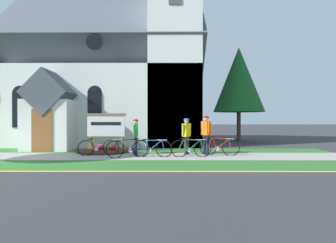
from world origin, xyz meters
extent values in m
plane|color=#333335|center=(0.00, 4.00, 0.00)|extent=(140.00, 140.00, 0.00)
cube|color=#99968E|center=(1.83, 1.36, 0.01)|extent=(32.00, 2.29, 0.01)
cube|color=#2D6628|center=(1.83, -0.80, 0.00)|extent=(32.00, 2.03, 0.01)
cube|color=#2D6628|center=(1.83, 3.45, 0.00)|extent=(24.00, 1.89, 0.01)
cube|color=yellow|center=(1.83, -1.96, 0.00)|extent=(28.00, 0.16, 0.01)
cube|color=white|center=(1.83, 8.71, 2.34)|extent=(11.82, 8.63, 4.69)
cube|color=#4C515B|center=(1.83, 8.71, 6.33)|extent=(12.32, 8.78, 8.78)
cube|color=white|center=(6.23, 5.91, 5.29)|extent=(3.03, 3.03, 10.57)
cube|color=white|center=(-0.30, 3.59, 1.30)|extent=(2.40, 1.60, 2.60)
cube|color=#4C515B|center=(-0.30, 3.59, 2.95)|extent=(2.40, 1.80, 2.40)
cube|color=brown|center=(-0.30, 2.77, 1.05)|extent=(1.00, 0.06, 2.10)
cube|color=black|center=(-2.31, 4.36, 2.10)|extent=(0.76, 0.06, 1.90)
cone|color=black|center=(-2.31, 4.36, 3.05)|extent=(0.80, 0.06, 0.80)
cube|color=black|center=(1.83, 4.36, 2.10)|extent=(0.76, 0.06, 1.90)
cone|color=black|center=(1.83, 4.36, 3.05)|extent=(0.80, 0.06, 0.80)
cylinder|color=black|center=(1.83, 4.36, 5.83)|extent=(0.90, 0.06, 0.90)
cube|color=#7F6047|center=(1.95, 3.18, 0.37)|extent=(0.12, 0.12, 0.75)
cube|color=#7F6047|center=(3.53, 3.18, 0.37)|extent=(0.12, 0.12, 0.75)
cube|color=white|center=(2.74, 3.18, 1.26)|extent=(1.88, 0.08, 1.03)
cube|color=#7F6047|center=(2.74, 3.18, 1.84)|extent=(2.00, 0.12, 0.12)
cube|color=black|center=(2.74, 3.14, 1.39)|extent=(1.50, 0.01, 0.16)
cylinder|color=#382319|center=(2.74, 2.82, 0.05)|extent=(2.60, 2.60, 0.10)
ellipsoid|color=red|center=(3.14, 2.86, 0.22)|extent=(0.36, 0.36, 0.24)
ellipsoid|color=#CC338C|center=(2.43, 3.28, 0.22)|extent=(0.36, 0.36, 0.24)
ellipsoid|color=#CC338C|center=(2.39, 2.44, 0.22)|extent=(0.36, 0.36, 0.24)
torus|color=black|center=(4.66, 1.31, 0.34)|extent=(0.71, 0.20, 0.72)
torus|color=black|center=(5.69, 1.06, 0.34)|extent=(0.71, 0.20, 0.72)
cylinder|color=#194CA5|center=(5.34, 1.14, 0.50)|extent=(0.57, 0.17, 0.44)
cylinder|color=#194CA5|center=(5.23, 1.17, 0.70)|extent=(0.78, 0.22, 0.04)
cylinder|color=#194CA5|center=(4.96, 1.23, 0.50)|extent=(0.27, 0.10, 0.43)
cylinder|color=#194CA5|center=(4.86, 1.26, 0.32)|extent=(0.43, 0.14, 0.09)
cylinder|color=#194CA5|center=(4.75, 1.28, 0.52)|extent=(0.23, 0.09, 0.38)
cylinder|color=#194CA5|center=(5.65, 1.07, 0.52)|extent=(0.13, 0.06, 0.37)
ellipsoid|color=black|center=(4.84, 1.26, 0.73)|extent=(0.25, 0.13, 0.05)
cylinder|color=silver|center=(5.61, 1.08, 0.72)|extent=(0.43, 0.13, 0.03)
cylinder|color=silver|center=(5.07, 1.21, 0.29)|extent=(0.18, 0.06, 0.18)
torus|color=black|center=(2.28, 1.45, 0.34)|extent=(0.68, 0.27, 0.71)
torus|color=black|center=(3.29, 1.81, 0.34)|extent=(0.68, 0.27, 0.71)
cylinder|color=orange|center=(2.94, 1.69, 0.49)|extent=(0.56, 0.23, 0.43)
cylinder|color=orange|center=(2.83, 1.65, 0.70)|extent=(0.76, 0.31, 0.05)
cylinder|color=orange|center=(2.57, 1.55, 0.50)|extent=(0.26, 0.13, 0.44)
cylinder|color=orange|center=(2.48, 1.52, 0.31)|extent=(0.42, 0.18, 0.09)
cylinder|color=orange|center=(2.37, 1.48, 0.52)|extent=(0.22, 0.11, 0.39)
cylinder|color=orange|center=(3.25, 1.80, 0.51)|extent=(0.13, 0.08, 0.36)
ellipsoid|color=black|center=(2.46, 1.51, 0.74)|extent=(0.25, 0.16, 0.05)
cylinder|color=silver|center=(3.21, 1.78, 0.71)|extent=(0.42, 0.18, 0.03)
cylinder|color=silver|center=(2.68, 1.59, 0.28)|extent=(0.18, 0.08, 0.18)
torus|color=black|center=(7.64, 1.71, 0.36)|extent=(0.75, 0.18, 0.75)
torus|color=black|center=(8.61, 1.52, 0.36)|extent=(0.75, 0.18, 0.75)
cylinder|color=#A51E19|center=(8.28, 1.59, 0.51)|extent=(0.53, 0.14, 0.44)
cylinder|color=#A51E19|center=(8.17, 1.61, 0.75)|extent=(0.72, 0.18, 0.10)
cylinder|color=#A51E19|center=(7.92, 1.66, 0.54)|extent=(0.25, 0.08, 0.49)
cylinder|color=#A51E19|center=(7.84, 1.68, 0.33)|extent=(0.40, 0.11, 0.09)
cylinder|color=#A51E19|center=(7.73, 1.70, 0.57)|extent=(0.21, 0.08, 0.44)
cylinder|color=#A51E19|center=(8.57, 1.53, 0.54)|extent=(0.12, 0.06, 0.37)
ellipsoid|color=black|center=(7.82, 1.68, 0.81)|extent=(0.25, 0.13, 0.05)
cylinder|color=silver|center=(8.53, 1.54, 0.74)|extent=(0.44, 0.11, 0.03)
cylinder|color=silver|center=(8.03, 1.64, 0.30)|extent=(0.18, 0.05, 0.18)
torus|color=black|center=(6.34, 1.13, 0.35)|extent=(0.74, 0.05, 0.74)
torus|color=black|center=(7.33, 1.15, 0.35)|extent=(0.74, 0.05, 0.74)
cylinder|color=#19723F|center=(6.99, 1.14, 0.51)|extent=(0.54, 0.05, 0.44)
cylinder|color=#19723F|center=(6.88, 1.14, 0.73)|extent=(0.74, 0.05, 0.07)
cylinder|color=#19723F|center=(6.62, 1.13, 0.52)|extent=(0.25, 0.04, 0.46)
cylinder|color=#19723F|center=(6.54, 1.13, 0.32)|extent=(0.40, 0.04, 0.09)
cylinder|color=#19723F|center=(6.43, 1.13, 0.55)|extent=(0.21, 0.04, 0.41)
cylinder|color=#19723F|center=(7.29, 1.15, 0.53)|extent=(0.12, 0.04, 0.37)
ellipsoid|color=black|center=(6.52, 1.13, 0.77)|extent=(0.24, 0.08, 0.05)
cylinder|color=silver|center=(7.25, 1.15, 0.73)|extent=(0.44, 0.04, 0.03)
cylinder|color=silver|center=(6.73, 1.14, 0.30)|extent=(0.18, 0.02, 0.18)
torus|color=black|center=(4.72, 1.05, 0.36)|extent=(0.74, 0.19, 0.75)
torus|color=black|center=(3.68, 0.82, 0.36)|extent=(0.74, 0.19, 0.75)
cylinder|color=black|center=(4.03, 0.90, 0.52)|extent=(0.57, 0.16, 0.45)
cylinder|color=black|center=(4.15, 0.92, 0.74)|extent=(0.79, 0.20, 0.06)
cylinder|color=black|center=(4.42, 0.98, 0.53)|extent=(0.27, 0.09, 0.47)
cylinder|color=black|center=(4.52, 1.00, 0.33)|extent=(0.43, 0.13, 0.09)
cylinder|color=black|center=(4.63, 1.03, 0.56)|extent=(0.23, 0.08, 0.42)
cylinder|color=black|center=(3.72, 0.83, 0.54)|extent=(0.13, 0.06, 0.38)
ellipsoid|color=black|center=(4.54, 1.01, 0.79)|extent=(0.25, 0.13, 0.05)
cylinder|color=silver|center=(3.76, 0.84, 0.75)|extent=(0.44, 0.12, 0.03)
cylinder|color=silver|center=(4.31, 0.96, 0.30)|extent=(0.18, 0.06, 0.18)
cylinder|color=#191E38|center=(7.53, 2.06, 0.44)|extent=(0.15, 0.15, 0.88)
cylinder|color=#191E38|center=(7.63, 1.86, 0.44)|extent=(0.15, 0.15, 0.88)
cube|color=#E55914|center=(7.58, 1.96, 1.20)|extent=(0.40, 0.53, 0.64)
sphere|color=beige|center=(7.58, 1.96, 1.63)|extent=(0.23, 0.23, 0.23)
ellipsoid|color=red|center=(7.58, 1.96, 1.69)|extent=(0.36, 0.34, 0.16)
cylinder|color=#E55914|center=(7.48, 2.24, 1.23)|extent=(0.09, 0.25, 0.58)
cylinder|color=#E55914|center=(7.68, 1.68, 1.23)|extent=(0.09, 0.25, 0.58)
cylinder|color=#2D2D33|center=(6.74, 2.00, 0.41)|extent=(0.15, 0.15, 0.82)
cylinder|color=#2D2D33|center=(6.65, 1.85, 0.41)|extent=(0.15, 0.15, 0.82)
cube|color=yellow|center=(6.70, 1.93, 1.11)|extent=(0.41, 0.50, 0.60)
sphere|color=tan|center=(6.70, 1.93, 1.52)|extent=(0.21, 0.21, 0.21)
ellipsoid|color=#1E59B2|center=(6.70, 1.93, 1.58)|extent=(0.34, 0.32, 0.15)
cylinder|color=yellow|center=(6.87, 2.15, 1.14)|extent=(0.09, 0.15, 0.54)
cylinder|color=yellow|center=(6.52, 1.71, 1.14)|extent=(0.09, 0.19, 0.54)
cylinder|color=#191E38|center=(4.41, 1.74, 0.40)|extent=(0.15, 0.15, 0.80)
cylinder|color=#191E38|center=(4.39, 1.92, 0.40)|extent=(0.15, 0.15, 0.80)
cube|color=green|center=(4.40, 1.83, 1.09)|extent=(0.24, 0.46, 0.58)
sphere|color=beige|center=(4.40, 1.83, 1.48)|extent=(0.21, 0.21, 0.21)
ellipsoid|color=red|center=(4.40, 1.83, 1.54)|extent=(0.28, 0.24, 0.14)
cylinder|color=green|center=(4.38, 1.55, 1.12)|extent=(0.09, 0.23, 0.53)
cylinder|color=green|center=(4.41, 2.11, 1.12)|extent=(0.09, 0.24, 0.53)
cylinder|color=#4C3823|center=(11.00, 9.32, 1.07)|extent=(0.29, 0.29, 2.15)
cone|color=#195623|center=(11.00, 9.32, 4.51)|extent=(3.68, 3.68, 4.73)
camera|label=1|loc=(5.92, -10.02, 1.59)|focal=28.22mm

